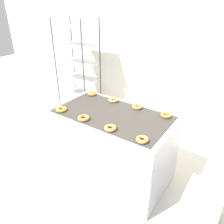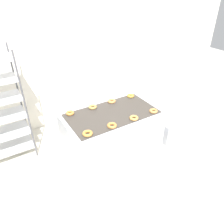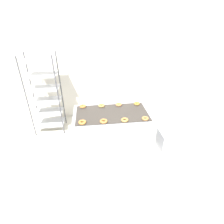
# 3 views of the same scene
# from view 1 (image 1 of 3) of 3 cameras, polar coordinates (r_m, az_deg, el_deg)

# --- Properties ---
(ground_plane) EXTENTS (14.00, 14.00, 0.00)m
(ground_plane) POSITION_cam_1_polar(r_m,az_deg,el_deg) (2.57, -8.76, -23.25)
(ground_plane) COLOR beige
(wall_back) EXTENTS (8.00, 0.05, 2.80)m
(wall_back) POSITION_cam_1_polar(r_m,az_deg,el_deg) (3.50, 14.60, 17.23)
(wall_back) COLOR silver
(wall_back) RESTS_ON ground_plane
(fryer_machine) EXTENTS (1.36, 0.77, 0.85)m
(fryer_machine) POSITION_cam_1_polar(r_m,az_deg,el_deg) (2.63, 0.00, -8.65)
(fryer_machine) COLOR #A8AAB2
(fryer_machine) RESTS_ON ground_plane
(baking_rack_cart) EXTENTS (0.64, 0.45, 1.73)m
(baking_rack_cart) POSITION_cam_1_polar(r_m,az_deg,el_deg) (3.83, -8.79, 10.52)
(baking_rack_cart) COLOR #4C4C51
(baking_rack_cart) RESTS_ON ground_plane
(glaze_bin) EXTENTS (0.33, 0.38, 0.38)m
(glaze_bin) POSITION_cam_1_polar(r_m,az_deg,el_deg) (2.46, 22.31, -21.84)
(glaze_bin) COLOR #A8AAB2
(glaze_bin) RESTS_ON ground_plane
(donut_near_left) EXTENTS (0.13, 0.13, 0.04)m
(donut_near_left) POSITION_cam_1_polar(r_m,az_deg,el_deg) (2.52, -13.10, 0.70)
(donut_near_left) COLOR #BA7C34
(donut_near_left) RESTS_ON fryer_machine
(donut_near_midleft) EXTENTS (0.13, 0.13, 0.04)m
(donut_near_midleft) POSITION_cam_1_polar(r_m,az_deg,el_deg) (2.30, -7.44, -1.56)
(donut_near_midleft) COLOR #B47336
(donut_near_midleft) RESTS_ON fryer_machine
(donut_near_midright) EXTENTS (0.12, 0.12, 0.04)m
(donut_near_midright) POSITION_cam_1_polar(r_m,az_deg,el_deg) (2.11, -0.43, -4.20)
(donut_near_midright) COLOR #B07E3F
(donut_near_midright) RESTS_ON fryer_machine
(donut_near_right) EXTENTS (0.12, 0.12, 0.04)m
(donut_near_right) POSITION_cam_1_polar(r_m,az_deg,el_deg) (1.96, 7.92, -7.12)
(donut_near_right) COLOR #A9743D
(donut_near_right) RESTS_ON fryer_machine
(donut_far_left) EXTENTS (0.12, 0.12, 0.04)m
(donut_far_left) POSITION_cam_1_polar(r_m,az_deg,el_deg) (2.88, -5.24, 4.83)
(donut_far_left) COLOR #B57133
(donut_far_left) RESTS_ON fryer_machine
(donut_far_midleft) EXTENTS (0.12, 0.12, 0.04)m
(donut_far_midleft) POSITION_cam_1_polar(r_m,az_deg,el_deg) (2.68, 0.38, 3.13)
(donut_far_midleft) COLOR #A88142
(donut_far_midleft) RESTS_ON fryer_machine
(donut_far_midright) EXTENTS (0.12, 0.12, 0.04)m
(donut_far_midright) POSITION_cam_1_polar(r_m,az_deg,el_deg) (2.53, 6.64, 1.41)
(donut_far_midright) COLOR #BD7A41
(donut_far_midright) RESTS_ON fryer_machine
(donut_far_right) EXTENTS (0.12, 0.12, 0.04)m
(donut_far_right) POSITION_cam_1_polar(r_m,az_deg,el_deg) (2.41, 13.94, -0.77)
(donut_far_right) COLOR #AF8132
(donut_far_right) RESTS_ON fryer_machine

